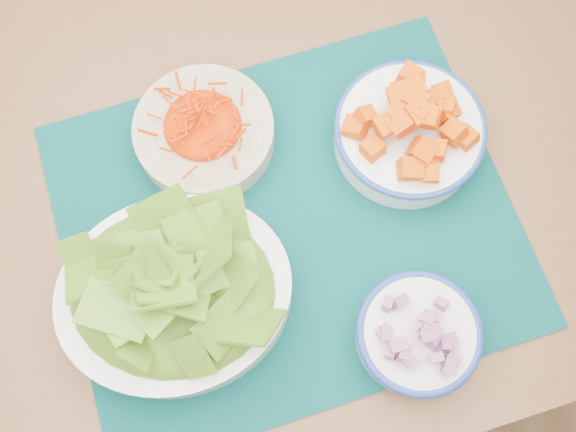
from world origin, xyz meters
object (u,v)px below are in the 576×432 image
object	(u,v)px
placemat	(288,223)
onion_bowl	(418,334)
carrot_bowl	(203,129)
lettuce_bowl	(173,292)
table	(238,194)
squash_bowl	(411,127)

from	to	relation	value
placemat	onion_bowl	world-z (taller)	onion_bowl
carrot_bowl	lettuce_bowl	world-z (taller)	lettuce_bowl
lettuce_bowl	table	bearing A→B (deg)	56.89
carrot_bowl	squash_bowl	world-z (taller)	squash_bowl
table	lettuce_bowl	xyz separation A→B (m)	(-0.06, -0.18, 0.15)
carrot_bowl	onion_bowl	xyz separation A→B (m)	(0.29, -0.27, 0.00)
placemat	onion_bowl	size ratio (longest dim) A/B	3.71
carrot_bowl	squash_bowl	distance (m)	0.28
carrot_bowl	onion_bowl	bearing A→B (deg)	-42.71
table	carrot_bowl	size ratio (longest dim) A/B	6.06
table	carrot_bowl	bearing A→B (deg)	111.42
table	carrot_bowl	xyz separation A→B (m)	(-0.04, 0.05, 0.13)
squash_bowl	onion_bowl	world-z (taller)	squash_bowl
onion_bowl	squash_bowl	bearing A→B (deg)	91.47
carrot_bowl	onion_bowl	size ratio (longest dim) A/B	1.51
carrot_bowl	lettuce_bowl	xyz separation A→B (m)	(-0.01, -0.23, 0.02)
carrot_bowl	onion_bowl	world-z (taller)	onion_bowl
squash_bowl	lettuce_bowl	size ratio (longest dim) A/B	0.76
squash_bowl	onion_bowl	distance (m)	0.28
table	carrot_bowl	distance (m)	0.15
table	onion_bowl	distance (m)	0.36
placemat	carrot_bowl	distance (m)	0.17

